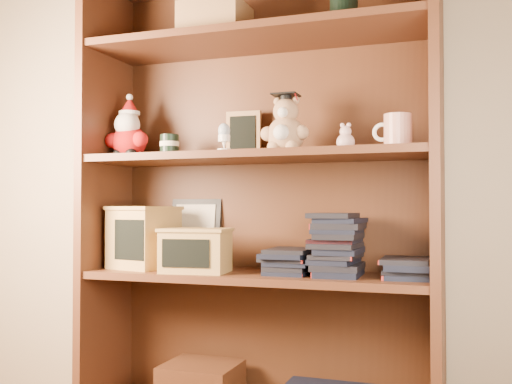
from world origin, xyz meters
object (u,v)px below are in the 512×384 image
teacher_mug (397,132)px  bookcase (260,204)px  treats_box (144,237)px  grad_teddy_bear (285,129)px

teacher_mug → bookcase: bearing=173.8°
bookcase → treats_box: (-0.42, -0.05, -0.12)m
grad_teddy_bear → bookcase: bearing=152.3°
teacher_mug → treats_box: bearing=-179.9°
bookcase → teacher_mug: 0.52m
treats_box → teacher_mug: bearing=0.1°
bookcase → grad_teddy_bear: (0.11, -0.06, 0.25)m
treats_box → bookcase: bearing=6.9°
treats_box → grad_teddy_bear: bearing=-0.5°
grad_teddy_bear → teacher_mug: bearing=1.0°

